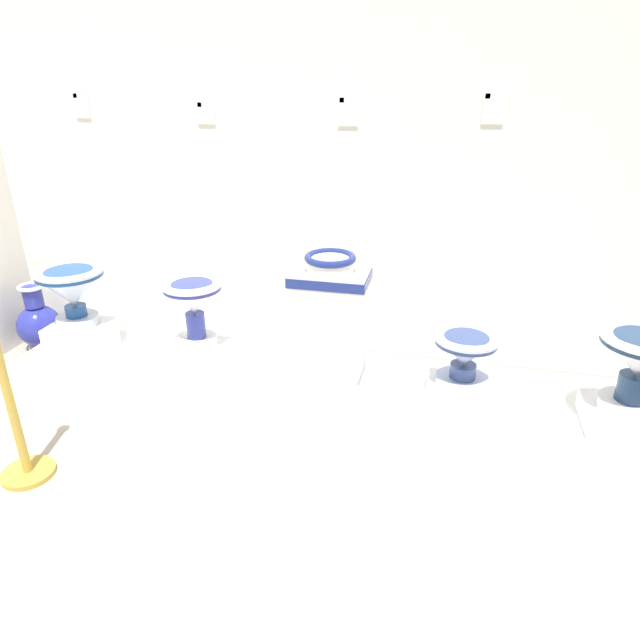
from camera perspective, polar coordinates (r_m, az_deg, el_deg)
wall_back at (r=3.12m, az=2.50°, el=22.64°), size 4.47×0.06×3.21m
display_platform at (r=3.09m, az=0.20°, el=-7.63°), size 3.66×0.90×0.12m
plinth_block_central_ornate at (r=3.64m, az=-23.04°, el=-1.77°), size 0.32×0.30×0.19m
antique_toilet_central_ornate at (r=3.52m, az=-23.90°, el=3.09°), size 0.39×0.39×0.35m
plinth_block_pale_glazed at (r=3.34m, az=-12.20°, el=-3.50°), size 0.40×0.34×0.10m
antique_toilet_pale_glazed at (r=3.20m, az=-12.72°, el=1.89°), size 0.34×0.34×0.41m
plinth_block_broad_patterned at (r=3.06m, az=0.96°, el=-4.07°), size 0.32×0.36×0.25m
antique_toilet_broad_patterned at (r=2.90m, az=1.01°, el=2.27°), size 0.40×0.26×0.47m
plinth_block_tall_cobalt at (r=2.98m, az=14.02°, el=-7.21°), size 0.33×0.29×0.11m
antique_toilet_tall_cobalt at (r=2.86m, az=14.50°, el=-3.10°), size 0.33×0.33×0.29m
plinth_block_squat_floral at (r=3.07m, az=28.45°, el=-8.77°), size 0.37×0.32×0.10m
antique_toilet_squat_floral at (r=2.92m, az=29.68°, el=-3.38°), size 0.38×0.38×0.40m
info_placard_first at (r=3.70m, az=-23.07°, el=19.53°), size 0.10×0.01×0.15m
info_placard_second at (r=3.32m, az=-11.52°, el=19.98°), size 0.11×0.01×0.12m
info_placard_third at (r=3.09m, az=2.87°, el=20.53°), size 0.11×0.01×0.16m
info_placard_fourth at (r=3.03m, az=17.23°, el=19.99°), size 0.11×0.01×0.16m
decorative_vase_spare at (r=4.06m, az=-26.62°, el=-0.30°), size 0.27×0.27×0.45m
stanchion_post_near_left at (r=2.79m, az=-28.64°, el=-8.53°), size 0.23×0.23×0.98m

